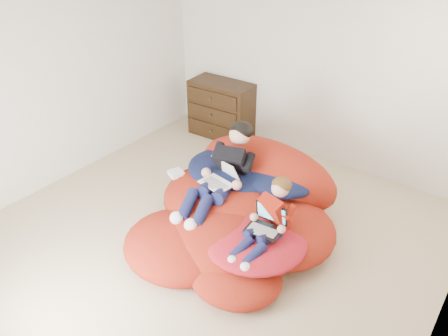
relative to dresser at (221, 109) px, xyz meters
The scene contains 9 objects.
room_shell 2.69m from the dresser, 56.27° to the right, with size 5.10×5.10×2.77m.
dresser is the anchor object (origin of this frame).
beanbag_pile 2.51m from the dresser, 47.98° to the right, with size 2.30×2.55×0.92m.
cream_pillow 1.73m from the dresser, 41.26° to the right, with size 0.47×0.30×0.30m, color white.
older_boy 2.31m from the dresser, 52.17° to the right, with size 0.49×1.30×0.86m.
younger_boy 3.13m from the dresser, 43.98° to the right, with size 0.35×0.92×0.67m.
laptop_white 2.37m from the dresser, 53.38° to the right, with size 0.41×0.44×0.25m.
laptop_black 3.15m from the dresser, 44.39° to the right, with size 0.38×0.34×0.26m.
power_adapter 2.01m from the dresser, 69.96° to the right, with size 0.17×0.17×0.06m, color white.
Camera 1 is at (2.54, -3.11, 3.41)m, focal length 35.00 mm.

